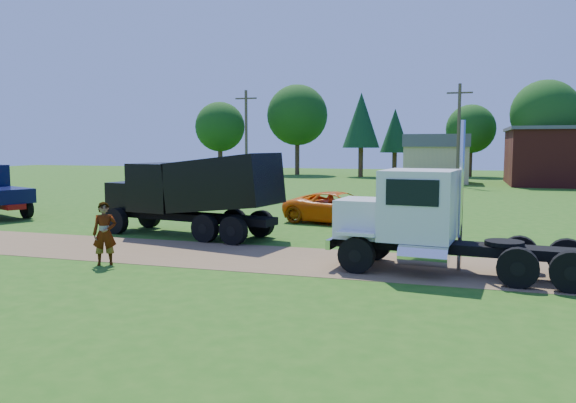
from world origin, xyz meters
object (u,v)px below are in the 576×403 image
(white_semi_tractor, at_px, (422,220))
(spectator_a, at_px, (105,234))
(black_dump_truck, at_px, (195,190))
(orange_pickup, at_px, (340,208))

(white_semi_tractor, height_order, spectator_a, white_semi_tractor)
(black_dump_truck, relative_size, spectator_a, 4.10)
(black_dump_truck, xyz_separation_m, spectator_a, (-0.14, -5.76, -0.88))
(white_semi_tractor, bearing_deg, orange_pickup, 121.39)
(white_semi_tractor, relative_size, black_dump_truck, 0.93)
(black_dump_truck, distance_m, orange_pickup, 7.25)
(black_dump_truck, bearing_deg, orange_pickup, 57.93)
(white_semi_tractor, bearing_deg, spectator_a, -161.78)
(spectator_a, bearing_deg, white_semi_tractor, -16.90)
(white_semi_tractor, distance_m, spectator_a, 9.46)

